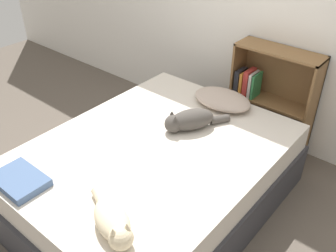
{
  "coord_description": "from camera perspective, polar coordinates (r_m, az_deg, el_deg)",
  "views": [
    {
      "loc": [
        1.46,
        -1.59,
        2.17
      ],
      "look_at": [
        0.0,
        0.15,
        0.66
      ],
      "focal_mm": 40.0,
      "sensor_mm": 36.0,
      "label": 1
    }
  ],
  "objects": [
    {
      "name": "bed",
      "position": [
        2.87,
        -1.96,
        -7.69
      ],
      "size": [
        1.55,
        2.03,
        0.56
      ],
      "color": "#333338",
      "rests_on": "ground_plane"
    },
    {
      "name": "pillow",
      "position": [
        3.19,
        8.28,
        4.06
      ],
      "size": [
        0.51,
        0.34,
        0.11
      ],
      "color": "#B29E8E",
      "rests_on": "bed"
    },
    {
      "name": "blanket_fold",
      "position": [
        2.55,
        -21.64,
        -7.68
      ],
      "size": [
        0.35,
        0.25,
        0.05
      ],
      "color": "#4C668E",
      "rests_on": "bed"
    },
    {
      "name": "bookshelf",
      "position": [
        3.54,
        15.3,
        4.31
      ],
      "size": [
        0.74,
        0.26,
        0.98
      ],
      "color": "brown",
      "rests_on": "ground_plane"
    },
    {
      "name": "cat_light",
      "position": [
        2.1,
        -8.35,
        -14.31
      ],
      "size": [
        0.48,
        0.3,
        0.16
      ],
      "rotation": [
        0.0,
        0.0,
        5.87
      ],
      "color": "beige",
      "rests_on": "bed"
    },
    {
      "name": "ground_plane",
      "position": [
        3.06,
        -1.86,
        -11.58
      ],
      "size": [
        8.0,
        8.0,
        0.0
      ],
      "primitive_type": "plane",
      "color": "brown"
    },
    {
      "name": "cat_dark",
      "position": [
        2.84,
        3.28,
        0.89
      ],
      "size": [
        0.35,
        0.48,
        0.16
      ],
      "rotation": [
        0.0,
        0.0,
        4.17
      ],
      "color": "#47423D",
      "rests_on": "bed"
    },
    {
      "name": "wall_back",
      "position": [
        3.48,
        14.26,
        17.27
      ],
      "size": [
        8.0,
        0.06,
        2.5
      ],
      "color": "white",
      "rests_on": "ground_plane"
    }
  ]
}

